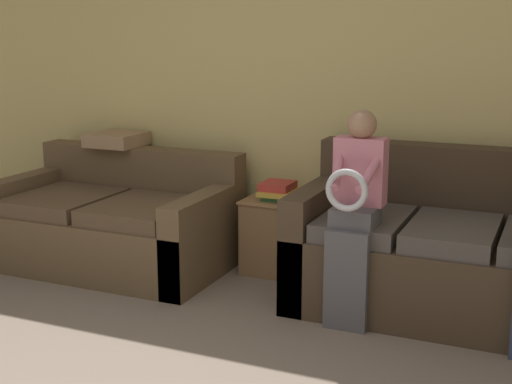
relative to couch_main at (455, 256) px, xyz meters
name	(u,v)px	position (x,y,z in m)	size (l,w,h in m)	color
wall_back	(308,89)	(-1.14, 0.53, 0.93)	(7.34, 0.06, 2.55)	#DBCC7F
couch_main	(455,256)	(0.00, 0.00, 0.00)	(1.89, 0.97, 0.96)	#473828
couch_side	(115,225)	(-2.40, -0.08, -0.05)	(1.68, 1.00, 0.81)	brown
child_left_seated	(355,208)	(-0.51, -0.41, 0.34)	(0.30, 0.37, 1.24)	#56565B
side_shelf	(279,234)	(-1.25, 0.25, -0.07)	(0.45, 0.44, 0.53)	olive
book_stack	(278,190)	(-1.25, 0.25, 0.24)	(0.22, 0.32, 0.12)	#3D8451
throw_pillow	(117,139)	(-2.61, 0.28, 0.52)	(0.38, 0.38, 0.10)	#A38460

